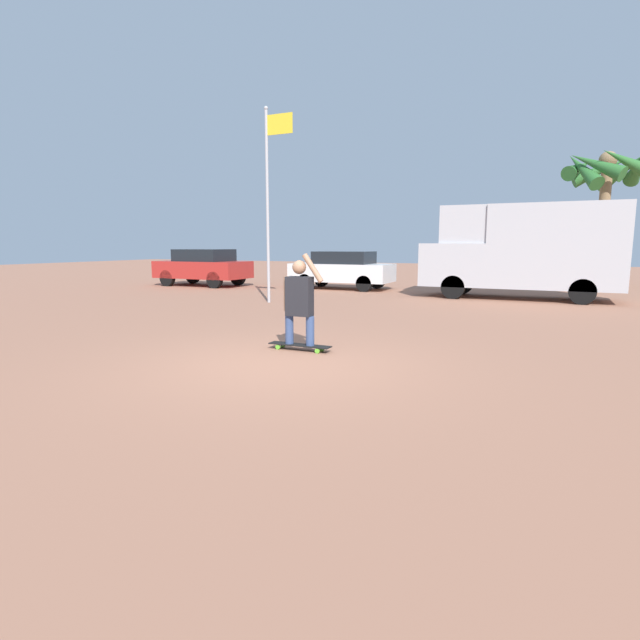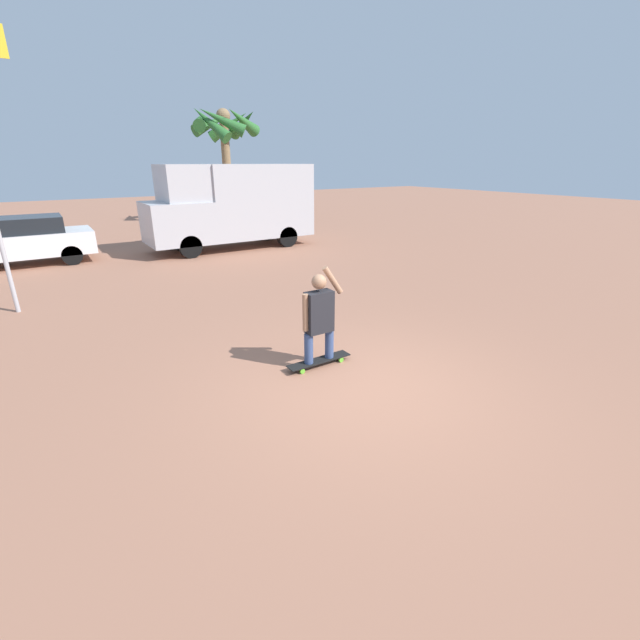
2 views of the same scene
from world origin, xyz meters
TOP-DOWN VIEW (x-y plane):
  - ground_plane at (0.00, 0.00)m, footprint 80.00×80.00m
  - skateboard at (-0.17, 0.97)m, footprint 1.10×0.22m
  - person_skateboarder at (-0.17, 0.97)m, footprint 0.73×0.23m
  - camper_van at (2.73, 11.19)m, footprint 6.08×2.06m
  - parked_car_white at (-3.99, 12.11)m, footprint 4.00×1.76m
  - parked_car_red at (-10.03, 11.04)m, footprint 3.98×1.89m
  - palm_tree_near_van at (5.42, 18.40)m, footprint 3.60×3.71m
  - flagpole at (-4.16, 6.80)m, footprint 0.93×0.12m

SIDE VIEW (x-z plane):
  - ground_plane at x=0.00m, z-range 0.00..0.00m
  - skateboard at x=-0.17m, z-range 0.03..0.13m
  - parked_car_white at x=-3.99m, z-range 0.04..1.53m
  - parked_car_red at x=-10.03m, z-range 0.05..1.61m
  - person_skateboarder at x=-0.17m, z-range 0.12..1.65m
  - camper_van at x=2.73m, z-range 0.12..3.14m
  - flagpole at x=-4.16m, z-range 0.43..6.18m
  - palm_tree_near_van at x=5.42m, z-range 1.79..7.60m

